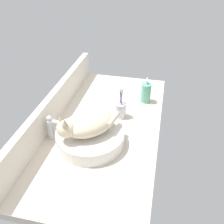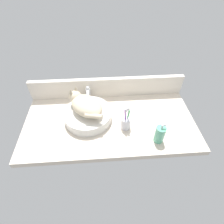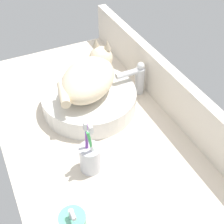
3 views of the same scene
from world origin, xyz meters
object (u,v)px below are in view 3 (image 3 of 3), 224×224
at_px(cat, 89,77).
at_px(faucet, 137,78).
at_px(toothbrush_cup, 90,157).
at_px(sink_basin, 89,100).

xyz_separation_m(cat, faucet, (0.01, 0.19, -0.06)).
height_order(cat, faucet, cat).
bearing_deg(faucet, toothbrush_cup, -49.09).
bearing_deg(faucet, sink_basin, -89.97).
bearing_deg(sink_basin, cat, 137.01).
bearing_deg(toothbrush_cup, sink_basin, 158.35).
xyz_separation_m(cat, toothbrush_cup, (0.27, -0.11, -0.08)).
relative_size(cat, toothbrush_cup, 1.60).
bearing_deg(toothbrush_cup, cat, 157.37).
bearing_deg(faucet, cat, -93.02).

